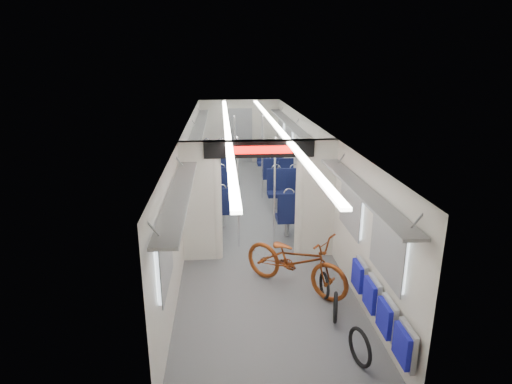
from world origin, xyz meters
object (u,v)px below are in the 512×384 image
(bike_hoop_b, at_px, (335,309))
(stanchion_far_right, at_px, (262,158))
(bicycle, at_px, (295,260))
(stanchion_far_left, at_px, (235,159))
(seat_bay_far_right, at_px, (274,165))
(seat_bay_near_left, at_px, (212,195))
(stanchion_near_right, at_px, (274,195))
(bike_hoop_a, at_px, (360,349))
(stanchion_near_left, at_px, (238,193))
(seat_bay_far_left, at_px, (214,162))
(flip_bench, at_px, (379,306))
(bike_hoop_c, at_px, (324,287))
(seat_bay_near_right, at_px, (291,198))

(bike_hoop_b, xyz_separation_m, stanchion_far_right, (-0.51, 5.89, 0.94))
(bicycle, xyz_separation_m, stanchion_far_left, (-0.82, 4.84, 0.64))
(seat_bay_far_right, bearing_deg, stanchion_far_right, -107.81)
(seat_bay_near_left, bearing_deg, stanchion_near_right, -58.20)
(bike_hoop_a, bearing_deg, stanchion_near_right, 100.40)
(bike_hoop_b, xyz_separation_m, stanchion_far_left, (-1.25, 5.84, 0.94))
(bike_hoop_a, bearing_deg, stanchion_far_right, 94.82)
(stanchion_near_left, xyz_separation_m, stanchion_far_right, (0.79, 3.15, 0.00))
(seat_bay_near_left, relative_size, stanchion_near_right, 0.86)
(seat_bay_far_left, height_order, stanchion_far_left, stanchion_far_left)
(bike_hoop_a, bearing_deg, flip_bench, 47.49)
(seat_bay_far_right, bearing_deg, bike_hoop_c, -90.13)
(seat_bay_far_right, height_order, stanchion_near_right, stanchion_near_right)
(bike_hoop_a, xyz_separation_m, seat_bay_near_left, (-1.92, 5.60, 0.30))
(seat_bay_far_right, bearing_deg, bike_hoop_a, -89.63)
(bike_hoop_a, xyz_separation_m, stanchion_near_left, (-1.36, 3.69, 0.92))
(bike_hoop_c, distance_m, seat_bay_near_right, 3.48)
(bike_hoop_a, height_order, stanchion_near_left, stanchion_near_left)
(bike_hoop_c, relative_size, seat_bay_far_right, 0.22)
(bicycle, distance_m, bike_hoop_b, 1.13)
(bicycle, height_order, bike_hoop_c, bicycle)
(flip_bench, xyz_separation_m, seat_bay_near_right, (-0.42, 4.66, -0.02))
(flip_bench, height_order, stanchion_far_left, stanchion_far_left)
(seat_bay_far_left, height_order, stanchion_near_right, stanchion_near_right)
(bicycle, bearing_deg, seat_bay_far_left, 52.73)
(flip_bench, relative_size, seat_bay_near_left, 1.05)
(seat_bay_far_left, distance_m, seat_bay_far_right, 1.95)
(bike_hoop_a, xyz_separation_m, bike_hoop_c, (-0.07, 1.60, -0.03))
(bike_hoop_a, relative_size, bike_hoop_b, 1.10)
(stanchion_far_left, bearing_deg, seat_bay_far_left, 105.45)
(seat_bay_far_left, bearing_deg, stanchion_near_right, -76.86)
(seat_bay_near_left, relative_size, seat_bay_far_right, 0.99)
(stanchion_near_right, bearing_deg, stanchion_far_left, 101.52)
(stanchion_far_left, bearing_deg, stanchion_near_right, -78.48)
(seat_bay_near_right, bearing_deg, seat_bay_near_left, 163.85)
(stanchion_near_left, distance_m, stanchion_near_right, 0.72)
(bike_hoop_c, height_order, seat_bay_far_right, seat_bay_far_right)
(bicycle, relative_size, stanchion_near_right, 0.85)
(seat_bay_far_left, relative_size, stanchion_near_right, 0.95)
(bike_hoop_a, distance_m, stanchion_far_right, 6.92)
(flip_bench, bearing_deg, bike_hoop_b, 127.98)
(stanchion_near_left, bearing_deg, bike_hoop_a, -69.76)
(seat_bay_near_right, distance_m, stanchion_far_left, 2.21)
(seat_bay_near_right, distance_m, stanchion_near_right, 1.73)
(stanchion_near_right, distance_m, stanchion_far_right, 3.29)
(seat_bay_near_right, distance_m, seat_bay_far_right, 3.40)
(bike_hoop_b, distance_m, bike_hoop_c, 0.66)
(seat_bay_far_right, bearing_deg, seat_bay_near_right, -90.00)
(flip_bench, height_order, seat_bay_far_left, seat_bay_far_left)
(flip_bench, distance_m, stanchion_far_left, 6.62)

